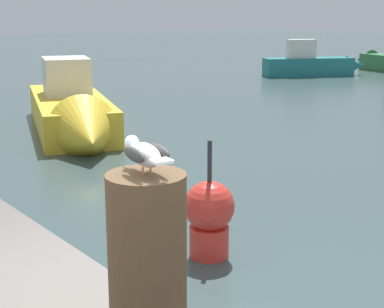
% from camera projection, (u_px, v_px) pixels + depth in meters
% --- Properties ---
extents(mooring_post, '(0.35, 0.35, 0.79)m').
position_uv_depth(mooring_post, '(147.00, 261.00, 2.61)').
color(mooring_post, '#4C3823').
rests_on(mooring_post, harbor_quay).
extents(seagull, '(0.39, 0.17, 0.14)m').
position_uv_depth(seagull, '(145.00, 153.00, 2.50)').
color(seagull, tan).
rests_on(seagull, mooring_post).
extents(boat_yellow, '(6.05, 3.45, 1.87)m').
position_uv_depth(boat_yellow, '(74.00, 114.00, 12.84)').
color(boat_yellow, yellow).
rests_on(boat_yellow, ground_plane).
extents(boat_teal, '(2.69, 4.12, 1.48)m').
position_uv_depth(boat_teal, '(314.00, 64.00, 24.14)').
color(boat_teal, '#1E7075').
rests_on(boat_teal, ground_plane).
extents(channel_buoy, '(0.56, 0.56, 1.33)m').
position_uv_depth(channel_buoy, '(209.00, 216.00, 6.53)').
color(channel_buoy, red).
rests_on(channel_buoy, ground_plane).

